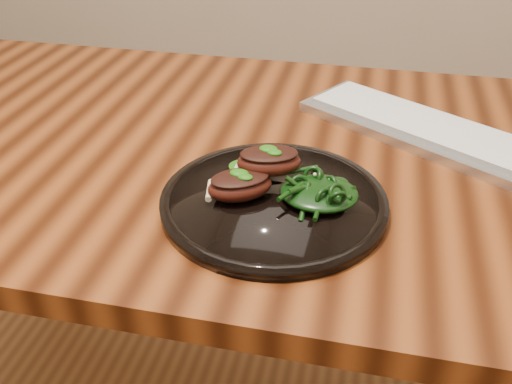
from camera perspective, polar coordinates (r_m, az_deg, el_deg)
desk at (r=0.98m, az=2.75°, el=0.21°), size 1.60×0.80×0.75m
plate at (r=0.79m, az=1.77°, el=-0.92°), size 0.31×0.31×0.02m
lamb_chop_front at (r=0.77m, az=-1.65°, el=0.74°), size 0.11×0.10×0.04m
lamb_chop_back at (r=0.79m, az=1.27°, el=3.18°), size 0.10×0.08×0.04m
herb_smear at (r=0.84m, az=0.05°, el=2.45°), size 0.08×0.06×0.01m
greens_heap at (r=0.77m, az=6.37°, el=0.34°), size 0.11×0.10×0.04m
keyboard at (r=1.01m, az=17.78°, el=5.60°), size 0.49×0.38×0.02m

